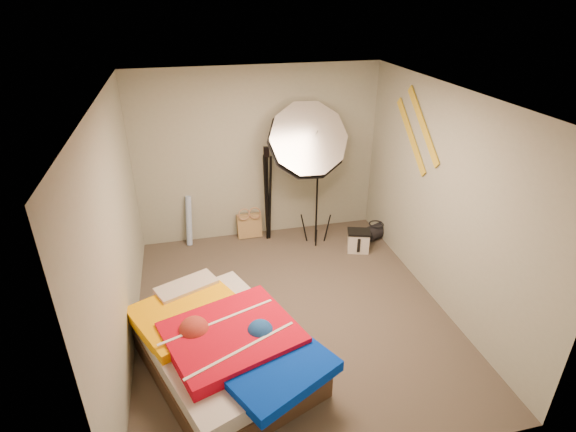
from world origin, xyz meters
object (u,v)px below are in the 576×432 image
object	(u,v)px
duffel_bag	(375,232)
camera_tripod	(267,188)
camera_case	(358,242)
bed	(223,345)
tote_bag	(249,226)
wrapping_roll	(189,221)
photo_umbrella	(307,142)

from	to	relation	value
duffel_bag	camera_tripod	world-z (taller)	camera_tripod
camera_case	bed	world-z (taller)	bed
tote_bag	wrapping_roll	xyz separation A→B (m)	(-0.88, 0.00, 0.19)
wrapping_roll	duffel_bag	bearing A→B (deg)	-10.40
camera_case	photo_umbrella	size ratio (longest dim) A/B	0.13
tote_bag	duffel_bag	distance (m)	1.91
tote_bag	bed	distance (m)	2.66
duffel_bag	photo_umbrella	bearing A→B (deg)	156.81
duffel_bag	photo_umbrella	world-z (taller)	photo_umbrella
wrapping_roll	camera_case	xyz separation A→B (m)	(2.33, -0.78, -0.22)
wrapping_roll	camera_case	distance (m)	2.47
camera_case	duffel_bag	bearing A→B (deg)	53.64
camera_case	bed	size ratio (longest dim) A/B	0.13
camera_case	photo_umbrella	distance (m)	1.64
photo_umbrella	bed	bearing A→B (deg)	-124.26
tote_bag	bed	bearing A→B (deg)	-106.08
tote_bag	wrapping_roll	bearing A→B (deg)	178.50
duffel_bag	tote_bag	bearing A→B (deg)	141.28
wrapping_roll	photo_umbrella	distance (m)	2.09
tote_bag	camera_tripod	size ratio (longest dim) A/B	0.25
tote_bag	camera_case	size ratio (longest dim) A/B	1.23
duffel_bag	camera_tripod	size ratio (longest dim) A/B	0.25
tote_bag	bed	size ratio (longest dim) A/B	0.17
wrapping_roll	photo_umbrella	size ratio (longest dim) A/B	0.33
photo_umbrella	camera_tripod	world-z (taller)	photo_umbrella
camera_tripod	duffel_bag	bearing A→B (deg)	-13.43
duffel_bag	camera_case	bearing A→B (deg)	-167.51
camera_tripod	tote_bag	bearing A→B (deg)	155.04
duffel_bag	bed	distance (m)	3.26
bed	photo_umbrella	size ratio (longest dim) A/B	0.99
wrapping_roll	bed	distance (m)	2.58
camera_case	duffel_bag	distance (m)	0.49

